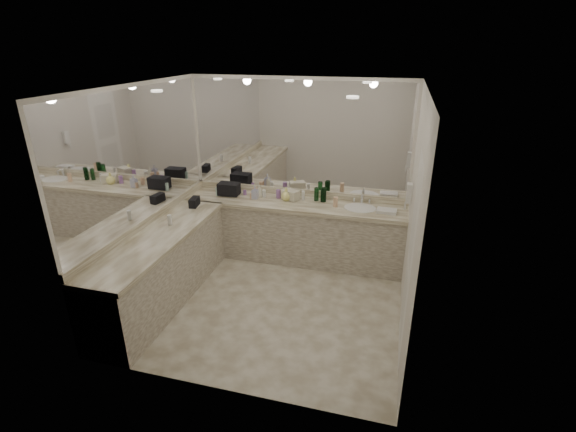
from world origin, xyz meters
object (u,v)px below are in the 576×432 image
(wall_phone, at_px, (409,193))
(hand_towel, at_px, (387,211))
(sink, at_px, (360,209))
(soap_bottle_c, at_px, (286,194))
(black_toiletry_bag, at_px, (229,190))
(cream_cosmetic_case, at_px, (291,195))
(soap_bottle_a, at_px, (259,191))
(soap_bottle_b, at_px, (255,192))

(wall_phone, height_order, hand_towel, wall_phone)
(sink, xyz_separation_m, soap_bottle_c, (-1.07, 0.04, 0.10))
(black_toiletry_bag, distance_m, cream_cosmetic_case, 0.94)
(hand_towel, relative_size, soap_bottle_c, 1.37)
(sink, bearing_deg, soap_bottle_a, 177.44)
(sink, height_order, soap_bottle_a, soap_bottle_a)
(sink, relative_size, cream_cosmetic_case, 1.85)
(black_toiletry_bag, height_order, hand_towel, black_toiletry_bag)
(hand_towel, relative_size, soap_bottle_a, 1.39)
(hand_towel, height_order, soap_bottle_b, soap_bottle_b)
(soap_bottle_c, bearing_deg, soap_bottle_b, -174.31)
(cream_cosmetic_case, bearing_deg, soap_bottle_b, -145.94)
(black_toiletry_bag, distance_m, hand_towel, 2.32)
(soap_bottle_c, bearing_deg, soap_bottle_a, 175.93)
(wall_phone, height_order, cream_cosmetic_case, wall_phone)
(wall_phone, distance_m, black_toiletry_bag, 2.64)
(black_toiletry_bag, xyz_separation_m, hand_towel, (2.32, -0.09, -0.07))
(sink, height_order, black_toiletry_bag, black_toiletry_bag)
(wall_phone, height_order, soap_bottle_b, wall_phone)
(sink, distance_m, soap_bottle_b, 1.53)
(black_toiletry_bag, distance_m, soap_bottle_a, 0.47)
(wall_phone, relative_size, soap_bottle_b, 1.23)
(sink, bearing_deg, soap_bottle_c, 178.04)
(wall_phone, height_order, black_toiletry_bag, wall_phone)
(hand_towel, height_order, soap_bottle_c, soap_bottle_c)
(black_toiletry_bag, distance_m, soap_bottle_c, 0.89)
(sink, xyz_separation_m, wall_phone, (0.61, -0.50, 0.46))
(wall_phone, height_order, soap_bottle_c, wall_phone)
(sink, distance_m, wall_phone, 0.91)
(sink, bearing_deg, wall_phone, -39.57)
(cream_cosmetic_case, relative_size, hand_towel, 0.91)
(wall_phone, xyz_separation_m, soap_bottle_b, (-2.13, 0.49, -0.35))
(black_toiletry_bag, relative_size, soap_bottle_b, 1.58)
(soap_bottle_b, bearing_deg, cream_cosmetic_case, 10.28)
(soap_bottle_c, bearing_deg, sink, -1.96)
(cream_cosmetic_case, bearing_deg, sink, 19.08)
(hand_towel, distance_m, soap_bottle_a, 1.85)
(black_toiletry_bag, relative_size, cream_cosmetic_case, 1.30)
(hand_towel, bearing_deg, wall_phone, -60.86)
(wall_phone, bearing_deg, sink, 140.43)
(black_toiletry_bag, relative_size, soap_bottle_a, 1.64)
(black_toiletry_bag, xyz_separation_m, soap_bottle_a, (0.47, 0.04, 0.01))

